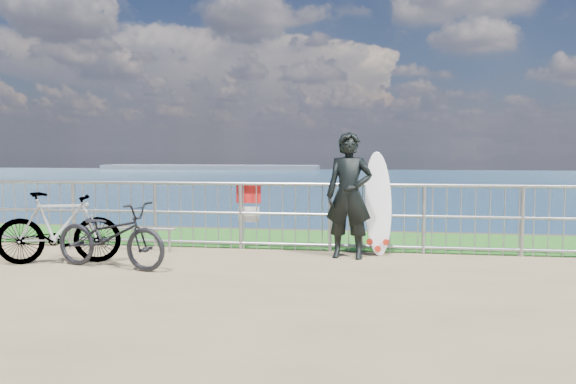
% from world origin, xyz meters
% --- Properties ---
extents(grass_strip, '(120.00, 120.00, 0.00)m').
position_xyz_m(grass_strip, '(0.00, 2.70, 0.01)').
color(grass_strip, '#1D5F1A').
rests_on(grass_strip, ground).
extents(seascape, '(260.00, 260.00, 5.00)m').
position_xyz_m(seascape, '(-43.75, 147.49, -4.03)').
color(seascape, brown).
rests_on(seascape, ground).
extents(railing, '(10.06, 0.10, 1.13)m').
position_xyz_m(railing, '(0.01, 1.60, 0.58)').
color(railing, '#989AA0').
rests_on(railing, ground).
extents(surfer, '(0.75, 0.54, 1.94)m').
position_xyz_m(surfer, '(1.33, 1.08, 0.97)').
color(surfer, black).
rests_on(surfer, ground).
extents(surfboard, '(0.49, 0.45, 1.65)m').
position_xyz_m(surfboard, '(1.77, 1.43, 0.76)').
color(surfboard, white).
rests_on(surfboard, ground).
extents(bicycle_near, '(1.88, 0.99, 0.94)m').
position_xyz_m(bicycle_near, '(-1.96, -0.17, 0.47)').
color(bicycle_near, black).
rests_on(bicycle_near, ground).
extents(bicycle_far, '(1.82, 1.01, 1.05)m').
position_xyz_m(bicycle_far, '(-2.85, 0.02, 0.53)').
color(bicycle_far, black).
rests_on(bicycle_far, ground).
extents(bike_rack, '(1.94, 0.05, 0.40)m').
position_xyz_m(bike_rack, '(-2.45, 1.12, 0.33)').
color(bike_rack, '#989AA0').
rests_on(bike_rack, ground).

